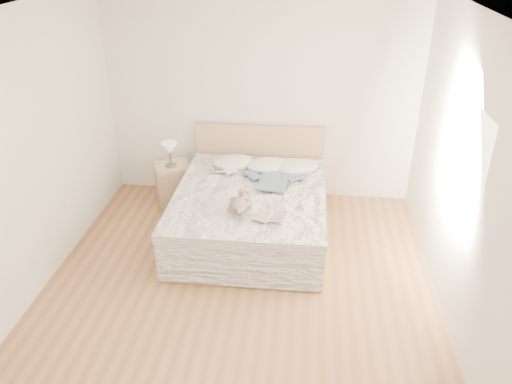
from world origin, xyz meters
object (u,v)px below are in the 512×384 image
at_px(bed, 251,209).
at_px(nightstand, 174,184).
at_px(childrens_book, 271,216).
at_px(teddy_bear, 238,208).
at_px(table_lamp, 170,149).
at_px(photo_book, 224,169).

height_order(bed, nightstand, bed).
bearing_deg(childrens_book, nightstand, 150.48).
distance_m(childrens_book, teddy_bear, 0.37).
height_order(bed, teddy_bear, bed).
bearing_deg(table_lamp, teddy_bear, -48.45).
bearing_deg(teddy_bear, childrens_book, -0.28).
height_order(nightstand, photo_book, photo_book).
height_order(table_lamp, photo_book, table_lamp).
height_order(nightstand, teddy_bear, teddy_bear).
xyz_separation_m(bed, photo_book, (-0.39, 0.39, 0.32)).
bearing_deg(bed, nightstand, 151.03).
height_order(table_lamp, teddy_bear, table_lamp).
bearing_deg(bed, table_lamp, 152.47).
bearing_deg(bed, childrens_book, -67.46).
bearing_deg(photo_book, nightstand, 135.58).
height_order(photo_book, teddy_bear, teddy_bear).
relative_size(table_lamp, childrens_book, 0.93).
bearing_deg(photo_book, table_lamp, 138.18).
xyz_separation_m(photo_book, teddy_bear, (0.32, -0.98, 0.02)).
distance_m(bed, photo_book, 0.64).
xyz_separation_m(nightstand, childrens_book, (1.38, -1.29, 0.35)).
bearing_deg(table_lamp, bed, -27.53).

